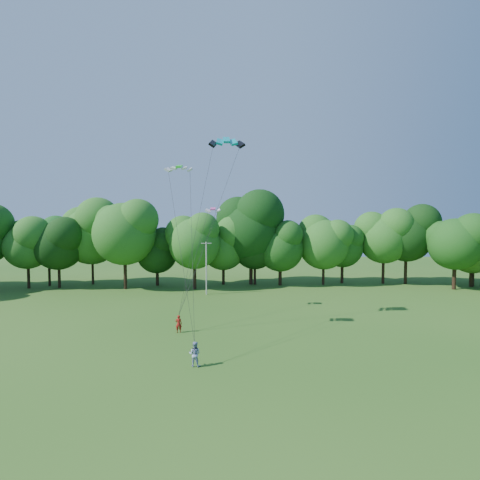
{
  "coord_description": "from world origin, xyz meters",
  "views": [
    {
      "loc": [
        0.09,
        -19.96,
        10.15
      ],
      "look_at": [
        0.17,
        13.0,
        8.29
      ],
      "focal_mm": 28.0,
      "sensor_mm": 36.0,
      "label": 1
    }
  ],
  "objects": [
    {
      "name": "kite_green",
      "position": [
        -5.02,
        12.19,
        14.61
      ],
      "size": [
        2.31,
        1.05,
        0.39
      ],
      "rotation": [
        0.0,
        0.0,
        -0.0
      ],
      "color": "#22E223",
      "rests_on": "ground"
    },
    {
      "name": "utility_pole",
      "position": [
        -4.3,
        29.77,
        3.68
      ],
      "size": [
        1.42,
        0.18,
        7.09
      ],
      "rotation": [
        0.0,
        0.0,
        -0.02
      ],
      "color": "#A9ABA2",
      "rests_on": "ground"
    },
    {
      "name": "kite_flyer_left",
      "position": [
        -5.32,
        12.96,
        0.79
      ],
      "size": [
        0.61,
        0.43,
        1.58
      ],
      "primitive_type": "imported",
      "rotation": [
        0.0,
        0.0,
        3.23
      ],
      "color": "maroon",
      "rests_on": "ground"
    },
    {
      "name": "tree_back_east",
      "position": [
        34.88,
        35.53,
        6.8
      ],
      "size": [
        7.48,
        7.48,
        10.89
      ],
      "color": "#392617",
      "rests_on": "ground"
    },
    {
      "name": "tree_back_west",
      "position": [
        -28.7,
        36.39,
        6.85
      ],
      "size": [
        7.54,
        7.54,
        10.97
      ],
      "color": "#371F16",
      "rests_on": "ground"
    },
    {
      "name": "kite_pink",
      "position": [
        -2.74,
        20.66,
        11.25
      ],
      "size": [
        1.65,
        0.81,
        0.33
      ],
      "rotation": [
        0.0,
        0.0,
        -0.01
      ],
      "color": "#F444A7",
      "rests_on": "ground"
    },
    {
      "name": "ground",
      "position": [
        0.0,
        0.0,
        0.0
      ],
      "size": [
        160.0,
        160.0,
        0.0
      ],
      "primitive_type": "plane",
      "color": "#2A5B18",
      "rests_on": "ground"
    },
    {
      "name": "tree_back_center",
      "position": [
        1.93,
        37.71,
        9.47
      ],
      "size": [
        10.42,
        10.42,
        15.16
      ],
      "color": "#322413",
      "rests_on": "ground"
    },
    {
      "name": "kite_teal",
      "position": [
        -1.1,
        15.71,
        17.57
      ],
      "size": [
        3.3,
        1.7,
        0.84
      ],
      "rotation": [
        0.0,
        0.0,
        0.11
      ],
      "color": "#0596A6",
      "rests_on": "ground"
    },
    {
      "name": "kite_flyer_right",
      "position": [
        -2.97,
        5.29,
        0.86
      ],
      "size": [
        0.94,
        0.79,
        1.72
      ],
      "primitive_type": "imported",
      "rotation": [
        0.0,
        0.0,
        2.96
      ],
      "color": "#8F9EC7",
      "rests_on": "ground"
    }
  ]
}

